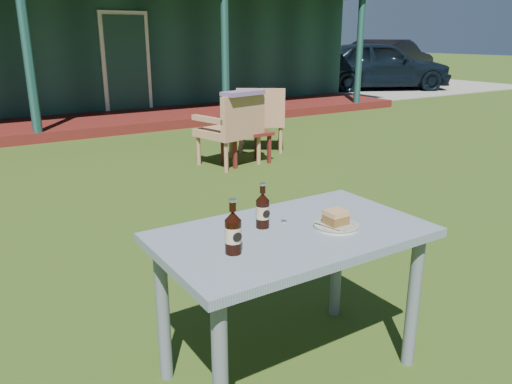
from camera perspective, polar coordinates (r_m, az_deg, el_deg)
ground at (r=3.79m, az=-10.73°, el=-6.91°), size 80.00×80.00×0.00m
gravel_strip at (r=16.67m, az=12.60°, el=11.70°), size 9.00×6.00×0.02m
car_near at (r=15.71m, az=13.71°, el=13.90°), size 4.55×3.36×1.44m
car_far at (r=18.32m, az=14.90°, el=14.24°), size 4.62×2.73×1.44m
cafe_table at (r=2.25m, az=4.15°, el=-6.83°), size 1.20×0.70×0.72m
plate at (r=2.27m, az=9.17°, el=-3.80°), size 0.20×0.20×0.01m
cake_slice at (r=2.26m, az=9.11°, el=-2.84°), size 0.09×0.09×0.06m
fork at (r=2.22m, az=8.09°, el=-4.02°), size 0.04×0.14×0.00m
cola_bottle_near at (r=2.21m, az=0.77°, el=-2.06°), size 0.06×0.06×0.21m
cola_bottle_far at (r=1.95m, az=-2.64°, el=-4.57°), size 0.07×0.07×0.22m
bottle_cap at (r=2.30m, az=3.20°, el=-3.38°), size 0.03×0.03×0.01m
armchair_left at (r=6.13m, az=-2.63°, el=7.54°), size 0.77×0.74×0.88m
armchair_right at (r=6.97m, az=0.57°, el=8.75°), size 0.88×0.87×0.88m
floral_throw at (r=5.94m, az=-1.49°, el=11.25°), size 0.58×0.33×0.05m
side_table at (r=6.26m, az=-1.15°, el=6.34°), size 0.60×0.40×0.40m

